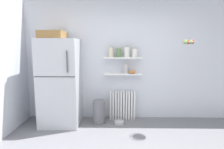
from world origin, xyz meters
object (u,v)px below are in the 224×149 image
(storage_jar_0, at_px, (111,52))
(hanging_fruit_basket, at_px, (189,42))
(storage_jar_1, at_px, (119,52))
(radiator, at_px, (122,105))
(pet_food_bowl, at_px, (119,122))
(refrigerator, at_px, (60,81))
(vase, at_px, (126,69))
(storage_jar_3, at_px, (135,52))
(shelf_bowl, at_px, (132,72))
(storage_jar_2, at_px, (127,52))
(trash_bin, at_px, (99,112))

(storage_jar_0, xyz_separation_m, hanging_fruit_basket, (1.46, -0.46, 0.19))
(storage_jar_0, relative_size, storage_jar_1, 1.12)
(radiator, xyz_separation_m, pet_food_bowl, (-0.08, -0.28, -0.29))
(refrigerator, xyz_separation_m, radiator, (1.29, 0.28, -0.60))
(radiator, relative_size, pet_food_bowl, 3.02)
(vase, xyz_separation_m, hanging_fruit_basket, (1.13, -0.46, 0.56))
(storage_jar_3, xyz_separation_m, shelf_bowl, (-0.05, 0.00, -0.42))
(radiator, distance_m, shelf_bowl, 0.78)
(storage_jar_3, relative_size, hanging_fruit_basket, 0.71)
(radiator, height_order, storage_jar_0, storage_jar_0)
(vase, height_order, pet_food_bowl, vase)
(refrigerator, bearing_deg, storage_jar_2, 10.19)
(storage_jar_2, bearing_deg, trash_bin, -159.69)
(storage_jar_0, xyz_separation_m, storage_jar_2, (0.33, 0.00, 0.00))
(radiator, bearing_deg, storage_jar_3, -6.81)
(storage_jar_1, bearing_deg, vase, -0.00)
(storage_jar_2, height_order, trash_bin, storage_jar_2)
(storage_jar_1, relative_size, vase, 1.09)
(hanging_fruit_basket, bearing_deg, pet_food_bowl, 171.00)
(refrigerator, xyz_separation_m, storage_jar_3, (1.54, 0.25, 0.57))
(hanging_fruit_basket, bearing_deg, vase, 158.14)
(refrigerator, bearing_deg, radiator, 12.11)
(radiator, distance_m, storage_jar_2, 1.18)
(refrigerator, xyz_separation_m, storage_jar_0, (1.04, 0.25, 0.58))
(refrigerator, height_order, hanging_fruit_basket, refrigerator)
(storage_jar_1, bearing_deg, refrigerator, -168.44)
(storage_jar_2, bearing_deg, refrigerator, -169.81)
(shelf_bowl, bearing_deg, storage_jar_0, 180.00)
(radiator, bearing_deg, storage_jar_2, -19.71)
(radiator, bearing_deg, pet_food_bowl, -104.90)
(storage_jar_0, bearing_deg, vase, -0.00)
(storage_jar_3, height_order, shelf_bowl, storage_jar_3)
(storage_jar_0, height_order, storage_jar_2, storage_jar_2)
(storage_jar_0, height_order, storage_jar_1, storage_jar_0)
(vase, height_order, trash_bin, vase)
(vase, distance_m, trash_bin, 1.07)
(refrigerator, height_order, shelf_bowl, refrigerator)
(storage_jar_1, xyz_separation_m, vase, (0.15, -0.00, -0.36))
(storage_jar_2, bearing_deg, pet_food_bowl, -122.20)
(trash_bin, relative_size, pet_food_bowl, 2.34)
(storage_jar_1, relative_size, storage_jar_2, 0.87)
(storage_jar_2, height_order, vase, storage_jar_2)
(pet_food_bowl, relative_size, hanging_fruit_basket, 0.74)
(storage_jar_3, relative_size, vase, 1.08)
(storage_jar_1, relative_size, shelf_bowl, 1.45)
(radiator, relative_size, storage_jar_1, 3.10)
(refrigerator, height_order, radiator, refrigerator)
(radiator, height_order, storage_jar_1, storage_jar_1)
(storage_jar_3, bearing_deg, trash_bin, -163.95)
(storage_jar_0, bearing_deg, storage_jar_3, -0.00)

